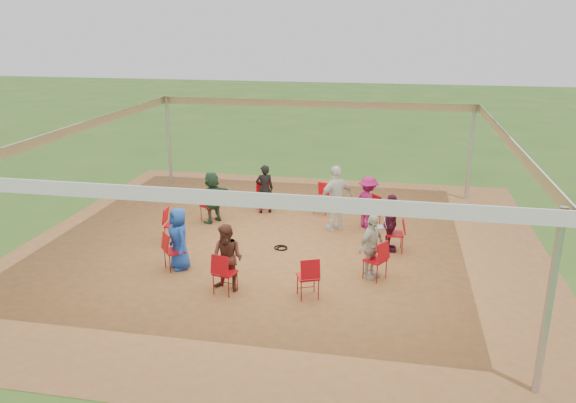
% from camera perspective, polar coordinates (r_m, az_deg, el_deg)
% --- Properties ---
extents(ground, '(80.00, 80.00, 0.00)m').
position_cam_1_polar(ground, '(14.25, -0.62, -4.56)').
color(ground, '#30531A').
rests_on(ground, ground).
extents(dirt_patch, '(13.00, 13.00, 0.00)m').
position_cam_1_polar(dirt_patch, '(14.25, -0.62, -4.53)').
color(dirt_patch, brown).
rests_on(dirt_patch, ground).
extents(tent, '(10.33, 10.33, 3.00)m').
position_cam_1_polar(tent, '(13.53, -0.65, 4.77)').
color(tent, '#B2B2B7').
rests_on(tent, ground).
extents(chair_0, '(0.47, 0.45, 0.90)m').
position_cam_1_polar(chair_0, '(14.04, 10.79, -3.26)').
color(chair_0, '#AE070F').
rests_on(chair_0, ground).
extents(chair_1, '(0.61, 0.61, 0.90)m').
position_cam_1_polar(chair_1, '(15.55, 8.43, -1.03)').
color(chair_1, '#AE070F').
rests_on(chair_1, ground).
extents(chair_2, '(0.51, 0.53, 0.90)m').
position_cam_1_polar(chair_2, '(16.52, 3.48, 0.27)').
color(chair_2, '#AE070F').
rests_on(chair_2, ground).
extents(chair_3, '(0.56, 0.57, 0.90)m').
position_cam_1_polar(chair_3, '(16.69, -2.45, 0.47)').
color(chair_3, '#AE070F').
rests_on(chair_3, ground).
extents(chair_4, '(0.59, 0.59, 0.90)m').
position_cam_1_polar(chair_4, '(16.02, -7.95, -0.45)').
color(chair_4, '#AE070F').
rests_on(chair_4, ground).
extents(chair_5, '(0.47, 0.45, 0.90)m').
position_cam_1_polar(chair_5, '(14.68, -11.53, -2.37)').
color(chair_5, '#AE070F').
rests_on(chair_5, ground).
extents(chair_6, '(0.61, 0.61, 0.90)m').
position_cam_1_polar(chair_6, '(13.06, -11.45, -4.95)').
color(chair_6, '#AE070F').
rests_on(chair_6, ground).
extents(chair_7, '(0.51, 0.53, 0.90)m').
position_cam_1_polar(chair_7, '(11.81, -6.41, -7.22)').
color(chair_7, '#AE070F').
rests_on(chair_7, ground).
extents(chair_8, '(0.56, 0.57, 0.90)m').
position_cam_1_polar(chair_8, '(11.57, 2.04, -7.66)').
color(chair_8, '#AE070F').
rests_on(chair_8, ground).
extents(chair_9, '(0.59, 0.59, 0.90)m').
position_cam_1_polar(chair_9, '(12.49, 8.85, -5.89)').
color(chair_9, '#AE070F').
rests_on(chair_9, ground).
extents(person_seated_0, '(0.50, 0.88, 1.45)m').
position_cam_1_polar(person_seated_0, '(13.93, 10.37, -2.16)').
color(person_seated_0, '#471126').
rests_on(person_seated_0, ground).
extents(person_seated_1, '(0.96, 1.02, 1.45)m').
position_cam_1_polar(person_seated_1, '(15.39, 8.12, -0.11)').
color(person_seated_1, '#80114D').
rests_on(person_seated_1, ground).
extents(person_seated_2, '(0.62, 0.52, 1.45)m').
position_cam_1_polar(person_seated_2, '(16.50, -2.40, 1.28)').
color(person_seated_2, black).
rests_on(person_seated_2, ground).
extents(person_seated_3, '(1.13, 1.41, 1.45)m').
position_cam_1_polar(person_seated_3, '(15.84, -7.72, 0.43)').
color(person_seated_3, '#23432D').
rests_on(person_seated_3, ground).
extents(person_seated_4, '(0.76, 0.80, 1.45)m').
position_cam_1_polar(person_seated_4, '(12.99, -11.03, -3.70)').
color(person_seated_4, '#1A43A4').
rests_on(person_seated_4, ground).
extents(person_seated_5, '(0.78, 0.56, 1.45)m').
position_cam_1_polar(person_seated_5, '(11.79, -6.16, -5.75)').
color(person_seated_5, '#532D23').
rests_on(person_seated_5, ground).
extents(person_seated_6, '(0.82, 0.95, 1.45)m').
position_cam_1_polar(person_seated_6, '(12.44, 8.45, -4.55)').
color(person_seated_6, beige).
rests_on(person_seated_6, ground).
extents(standing_person, '(1.15, 1.09, 1.79)m').
position_cam_1_polar(standing_person, '(15.10, 4.92, 0.32)').
color(standing_person, silver).
rests_on(standing_person, ground).
extents(cable_coil, '(0.38, 0.38, 0.03)m').
position_cam_1_polar(cable_coil, '(14.08, -0.69, -4.74)').
color(cable_coil, black).
rests_on(cable_coil, ground).
extents(laptop, '(0.26, 0.31, 0.20)m').
position_cam_1_polar(laptop, '(13.94, 9.68, -2.35)').
color(laptop, '#B7B7BC').
rests_on(laptop, ground).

